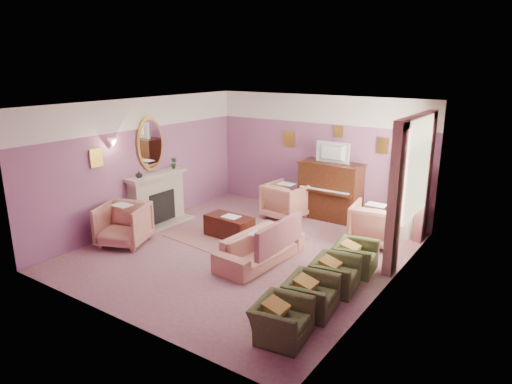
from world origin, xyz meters
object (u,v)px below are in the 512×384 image
Objects in this scene: floral_armchair_left at (286,199)px; olive_chair_b at (311,290)px; television at (331,151)px; piano at (330,191)px; coffee_table at (229,227)px; olive_chair_a at (282,314)px; olive_chair_c at (335,269)px; floral_armchair_right at (375,222)px; floral_armchair_front at (123,222)px; sofa at (260,242)px; side_table at (404,220)px; olive_chair_d at (355,252)px.

olive_chair_b is (2.44, -3.38, -0.13)m from floral_armchair_left.
television is at bearing 30.83° from floral_armchair_left.
piano reaches higher than coffee_table.
olive_chair_a is (2.79, -2.49, 0.11)m from coffee_table.
olive_chair_c is at bearing -63.02° from piano.
floral_armchair_right is 1.19× the size of olive_chair_a.
olive_chair_b is at bearing -67.79° from television.
piano is 3.51m from olive_chair_c.
floral_armchair_front is (-1.48, -1.51, 0.24)m from coffee_table.
television is 0.43× the size of sofa.
coffee_table is 1.43× the size of side_table.
olive_chair_a is at bearing -92.24° from side_table.
olive_chair_c reaches higher than coffee_table.
floral_armchair_right reaches higher than sofa.
television is 4.73m from floral_armchair_front.
television is at bearing -90.00° from piano.
olive_chair_a and olive_chair_b have the same top height.
coffee_table is at bearing 151.42° from sofa.
olive_chair_b is (1.56, -1.00, -0.04)m from sofa.
floral_armchair_left reaches higher than side_table.
floral_armchair_left is at bearing 133.62° from olive_chair_c.
side_table is at bearing 85.20° from olive_chair_d.
sofa is 2.40× the size of olive_chair_a.
television reaches higher than olive_chair_a.
side_table reaches higher than olive_chair_c.
sofa is (0.03, -2.89, -1.22)m from television.
television is at bearing 117.35° from olive_chair_c.
television is (0.00, -0.05, 0.95)m from piano.
olive_chair_d is (0.00, 0.82, 0.00)m from olive_chair_c.
olive_chair_c is at bearing -46.38° from floral_armchair_left.
floral_armchair_right is at bearing 92.46° from olive_chair_a.
coffee_table is 1.28× the size of olive_chair_a.
side_table is (4.45, 3.63, -0.11)m from floral_armchair_front.
olive_chair_c is at bearing -62.65° from television.
olive_chair_b is at bearing -32.62° from sofa.
olive_chair_a is at bearing -41.75° from coffee_table.
olive_chair_b is at bearing -86.87° from floral_armchair_right.
piano is 1.80× the size of olive_chair_b.
piano is at bearing 146.79° from floral_armchair_right.
floral_armchair_front is 1.19× the size of olive_chair_b.
olive_chair_d is at bearing 90.00° from olive_chair_a.
olive_chair_b is at bearing -90.00° from olive_chair_c.
olive_chair_a is 1.11× the size of side_table.
piano is 1.80× the size of olive_chair_d.
television is at bearing 112.21° from olive_chair_b.
olive_chair_a is at bearing -90.00° from olive_chair_b.
sofa reaches higher than olive_chair_b.
television is 1.14× the size of side_table.
olive_chair_b is at bearing -68.05° from piano.
sofa is 2.45m from floral_armchair_right.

